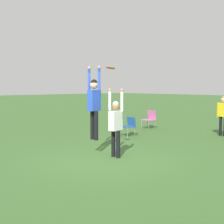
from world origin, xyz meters
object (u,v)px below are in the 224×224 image
(camping_chair_1, at_px, (150,118))
(camping_chair_3, at_px, (129,125))
(person_defending, at_px, (116,121))
(person_spectator_near, at_px, (223,112))
(frisbee, at_px, (111,68))
(person_jumping, at_px, (94,101))

(camping_chair_1, bearing_deg, camping_chair_3, 117.91)
(person_defending, height_order, person_spectator_near, person_defending)
(person_defending, distance_m, camping_chair_1, 6.50)
(frisbee, height_order, person_spectator_near, frisbee)
(person_defending, bearing_deg, camping_chair_3, -153.87)
(person_defending, relative_size, camping_chair_1, 2.29)
(frisbee, bearing_deg, camping_chair_1, 119.72)
(camping_chair_1, bearing_deg, person_defending, 128.30)
(frisbee, bearing_deg, person_defending, 28.05)
(camping_chair_1, xyz_separation_m, camping_chair_3, (0.93, -2.45, -0.04))
(camping_chair_1, height_order, camping_chair_3, camping_chair_1)
(person_defending, bearing_deg, camping_chair_1, -160.76)
(person_jumping, height_order, camping_chair_3, person_jumping)
(person_jumping, xyz_separation_m, person_defending, (0.78, 0.16, -0.59))
(person_defending, height_order, frisbee, frisbee)
(camping_chair_3, height_order, person_spectator_near, person_spectator_near)
(person_jumping, distance_m, camping_chair_1, 6.36)
(person_defending, distance_m, person_spectator_near, 5.98)
(person_jumping, height_order, person_defending, person_jumping)
(person_jumping, height_order, person_spectator_near, person_jumping)
(camping_chair_1, height_order, person_spectator_near, person_spectator_near)
(frisbee, relative_size, camping_chair_3, 0.34)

